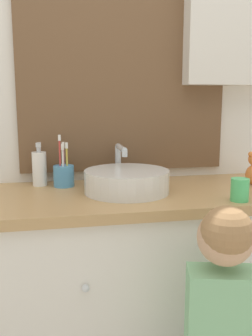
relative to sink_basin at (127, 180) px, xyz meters
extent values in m
cube|color=silver|center=(0.07, 0.27, 0.37)|extent=(3.20, 0.06, 2.50)
cube|color=brown|center=(0.04, 0.23, 0.61)|extent=(0.86, 0.02, 1.22)
cube|color=#B2C1CC|center=(0.04, 0.23, 0.61)|extent=(0.80, 0.01, 1.16)
cube|color=silver|center=(0.07, -0.01, -0.48)|extent=(1.06, 0.46, 0.80)
cube|color=tan|center=(0.07, -0.01, -0.06)|extent=(1.10, 0.50, 0.03)
sphere|color=silver|center=(-0.18, -0.25, -0.28)|extent=(0.02, 0.02, 0.02)
sphere|color=silver|center=(0.32, -0.25, -0.28)|extent=(0.02, 0.02, 0.02)
cylinder|color=silver|center=(0.00, -0.01, 0.00)|extent=(0.31, 0.31, 0.08)
cylinder|color=silver|center=(0.00, -0.01, 0.03)|extent=(0.25, 0.25, 0.01)
cylinder|color=silver|center=(0.00, 0.17, 0.03)|extent=(0.02, 0.02, 0.15)
cylinder|color=silver|center=(0.00, 0.10, 0.11)|extent=(0.02, 0.14, 0.02)
cylinder|color=silver|center=(0.00, 0.03, 0.09)|extent=(0.02, 0.02, 0.02)
sphere|color=white|center=(0.08, 0.17, -0.01)|extent=(0.05, 0.05, 0.05)
cylinder|color=#4C93C6|center=(-0.22, 0.14, 0.00)|extent=(0.08, 0.08, 0.08)
cylinder|color=#E5CC4C|center=(-0.21, 0.13, 0.05)|extent=(0.01, 0.01, 0.16)
cube|color=white|center=(-0.21, 0.13, 0.12)|extent=(0.01, 0.02, 0.02)
cylinder|color=pink|center=(-0.22, 0.15, 0.05)|extent=(0.01, 0.01, 0.16)
cube|color=white|center=(-0.22, 0.15, 0.12)|extent=(0.01, 0.02, 0.02)
cylinder|color=#D6423D|center=(-0.24, 0.14, 0.06)|extent=(0.01, 0.01, 0.19)
cube|color=white|center=(-0.24, 0.14, 0.15)|extent=(0.01, 0.02, 0.02)
cylinder|color=white|center=(-0.23, 0.12, 0.05)|extent=(0.01, 0.01, 0.16)
cube|color=white|center=(-0.23, 0.12, 0.11)|extent=(0.01, 0.02, 0.02)
cylinder|color=white|center=(-0.32, 0.17, 0.02)|extent=(0.06, 0.06, 0.13)
cylinder|color=silver|center=(-0.32, 0.17, 0.10)|extent=(0.02, 0.02, 0.02)
cube|color=silver|center=(-0.32, 0.16, 0.12)|extent=(0.02, 0.03, 0.02)
cube|color=#7FBC89|center=(0.18, -0.43, -0.35)|extent=(0.21, 0.15, 0.36)
sphere|color=tan|center=(0.18, -0.43, -0.07)|extent=(0.15, 0.15, 0.15)
sphere|color=#997047|center=(0.18, -0.45, -0.05)|extent=(0.14, 0.14, 0.14)
cylinder|color=#7FBC89|center=(0.29, -0.27, -0.23)|extent=(0.11, 0.28, 0.04)
cylinder|color=#E5CC4C|center=(0.33, -0.14, -0.19)|extent=(0.02, 0.05, 0.12)
sphere|color=orange|center=(0.50, 0.02, 0.08)|extent=(0.02, 0.02, 0.02)
cylinder|color=#4CC670|center=(0.34, -0.20, -0.01)|extent=(0.06, 0.06, 0.08)
camera|label=1|loc=(-0.27, -1.31, 0.29)|focal=40.00mm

